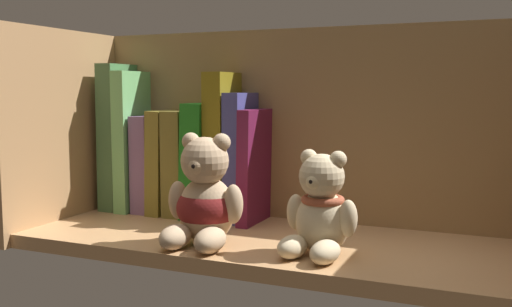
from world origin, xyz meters
TOP-DOWN VIEW (x-y plane):
  - shelf_board at (0.00, 0.00)cm, footprint 69.70×25.40cm
  - shelf_back_panel at (0.00, 13.30)cm, footprint 72.10×1.20cm
  - shelf_side_panel_left at (-35.65, 0.00)cm, footprint 1.60×27.80cm
  - book_0 at (-31.79, 10.10)cm, footprint 3.36×10.22cm
  - book_1 at (-28.65, 10.10)cm, footprint 2.44×11.16cm
  - book_2 at (-25.55, 10.10)cm, footprint 3.11×9.64cm
  - book_3 at (-22.37, 10.10)cm, footprint 2.99×10.80cm
  - book_4 at (-19.04, 10.10)cm, footprint 3.37×10.62cm
  - book_5 at (-15.27, 10.10)cm, footprint 4.12×11.68cm
  - book_6 at (-11.58, 10.10)cm, footprint 3.19×10.51cm
  - book_7 at (-8.33, 10.10)cm, footprint 2.62×10.97cm
  - book_8 at (-5.72, 10.10)cm, footprint 2.22×13.55cm
  - teddy_bear_larger at (-6.84, -6.11)cm, footprint 10.86×11.35cm
  - teddy_bear_smaller at (8.89, -5.15)cm, footprint 9.74×10.09cm

SIDE VIEW (x-z plane):
  - shelf_board at x=0.00cm, z-range 0.00..2.00cm
  - teddy_bear_smaller at x=8.89cm, z-range 1.04..14.19cm
  - teddy_bear_larger at x=-6.84cm, z-range 0.41..15.29cm
  - book_2 at x=-25.55cm, z-range 2.00..18.26cm
  - book_3 at x=-22.37cm, z-range 1.97..19.19cm
  - book_4 at x=-19.04cm, z-range 2.00..19.18cm
  - book_8 at x=-5.72cm, z-range 1.98..19.63cm
  - book_5 at x=-15.27cm, z-range 1.95..20.48cm
  - book_7 at x=-8.33cm, z-range 2.00..22.13cm
  - book_6 at x=-11.58cm, z-range 2.00..25.30cm
  - book_1 at x=-28.65cm, z-range 2.00..25.69cm
  - book_0 at x=-31.79cm, z-range 1.99..26.96cm
  - shelf_back_panel at x=0.00cm, z-range 0.00..32.08cm
  - shelf_side_panel_left at x=-35.65cm, z-range 0.00..32.08cm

